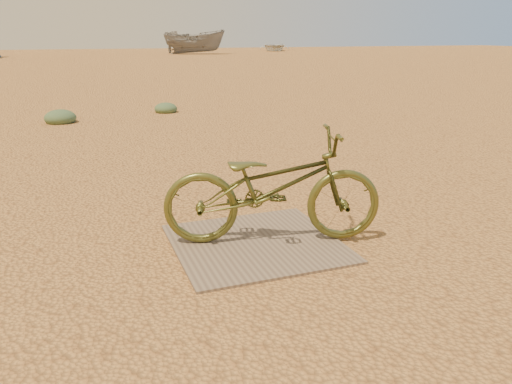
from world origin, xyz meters
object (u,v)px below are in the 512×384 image
object	(u,v)px
plywood_board	(256,243)
bicycle	(273,187)
boat_mid_right	(194,42)
boat_far_right	(274,46)

from	to	relation	value
plywood_board	bicycle	xyz separation A→B (m)	(0.15, -0.00, 0.48)
plywood_board	boat_mid_right	xyz separation A→B (m)	(9.41, 40.50, 1.01)
bicycle	boat_mid_right	distance (m)	41.55
bicycle	plywood_board	bearing A→B (deg)	105.38
boat_mid_right	boat_far_right	size ratio (longest dim) A/B	1.18
plywood_board	boat_mid_right	distance (m)	41.59
plywood_board	boat_mid_right	bearing A→B (deg)	76.92
plywood_board	boat_mid_right	size ratio (longest dim) A/B	0.26
boat_far_right	bicycle	bearing A→B (deg)	-88.94
bicycle	boat_far_right	size ratio (longest dim) A/B	0.40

